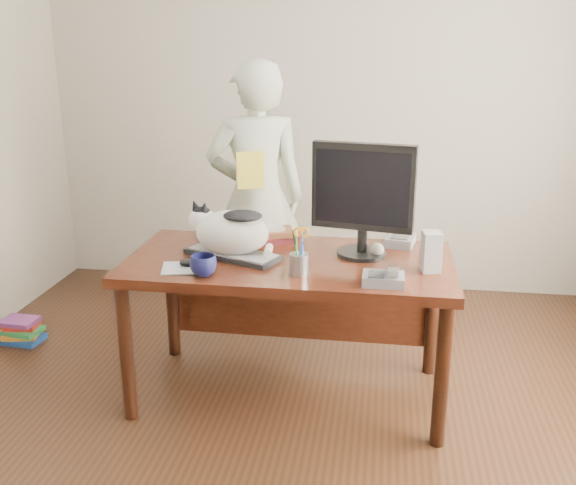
% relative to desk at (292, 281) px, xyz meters
% --- Properties ---
extents(room, '(4.50, 4.50, 4.50)m').
position_rel_desk_xyz_m(room, '(0.00, -0.68, 0.75)').
color(room, black).
rests_on(room, ground).
extents(desk, '(1.60, 0.80, 0.75)m').
position_rel_desk_xyz_m(desk, '(0.00, 0.00, 0.00)').
color(desk, black).
rests_on(desk, ground).
extents(keyboard, '(0.52, 0.36, 0.03)m').
position_rel_desk_xyz_m(keyboard, '(-0.28, -0.09, 0.16)').
color(keyboard, black).
rests_on(keyboard, desk).
extents(cat, '(0.47, 0.35, 0.27)m').
position_rel_desk_xyz_m(cat, '(-0.30, -0.09, 0.28)').
color(cat, white).
rests_on(cat, keyboard).
extents(monitor, '(0.50, 0.29, 0.57)m').
position_rel_desk_xyz_m(monitor, '(0.35, 0.01, 0.47)').
color(monitor, black).
rests_on(monitor, desk).
extents(pen_cup, '(0.09, 0.09, 0.23)m').
position_rel_desk_xyz_m(pen_cup, '(0.08, -0.29, 0.21)').
color(pen_cup, '#98989E').
rests_on(pen_cup, desk).
extents(mousepad, '(0.24, 0.22, 0.00)m').
position_rel_desk_xyz_m(mousepad, '(-0.48, -0.29, 0.15)').
color(mousepad, silver).
rests_on(mousepad, desk).
extents(mouse, '(0.10, 0.08, 0.04)m').
position_rel_desk_xyz_m(mouse, '(-0.46, -0.27, 0.17)').
color(mouse, black).
rests_on(mouse, mousepad).
extents(coffee_mug, '(0.16, 0.16, 0.10)m').
position_rel_desk_xyz_m(coffee_mug, '(-0.36, -0.37, 0.20)').
color(coffee_mug, '#0D0F35').
rests_on(coffee_mug, desk).
extents(phone, '(0.18, 0.15, 0.08)m').
position_rel_desk_xyz_m(phone, '(0.46, -0.36, 0.18)').
color(phone, slate).
rests_on(phone, desk).
extents(speaker, '(0.10, 0.11, 0.19)m').
position_rel_desk_xyz_m(speaker, '(0.68, -0.15, 0.24)').
color(speaker, '#9B9B9D').
rests_on(speaker, desk).
extents(baseball, '(0.07, 0.07, 0.07)m').
position_rel_desk_xyz_m(baseball, '(0.42, 0.02, 0.18)').
color(baseball, beige).
rests_on(baseball, desk).
extents(book_stack, '(0.27, 0.24, 0.09)m').
position_rel_desk_xyz_m(book_stack, '(-0.14, 0.19, 0.19)').
color(book_stack, '#4E1418').
rests_on(book_stack, desk).
extents(calculator, '(0.17, 0.20, 0.05)m').
position_rel_desk_xyz_m(calculator, '(0.55, 0.23, 0.17)').
color(calculator, slate).
rests_on(calculator, desk).
extents(person, '(0.71, 0.57, 1.68)m').
position_rel_desk_xyz_m(person, '(-0.33, 0.77, 0.24)').
color(person, white).
rests_on(person, ground).
extents(held_book, '(0.18, 0.14, 0.22)m').
position_rel_desk_xyz_m(held_book, '(-0.33, 0.60, 0.45)').
color(held_book, gold).
rests_on(held_book, person).
extents(book_pile_b, '(0.26, 0.20, 0.15)m').
position_rel_desk_xyz_m(book_pile_b, '(-1.72, 0.27, -0.53)').
color(book_pile_b, '#19429A').
rests_on(book_pile_b, ground).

